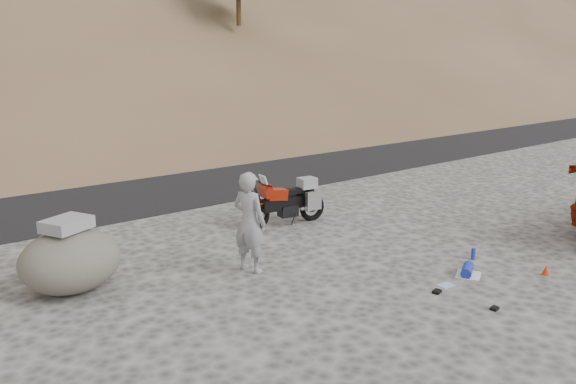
% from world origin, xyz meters
% --- Properties ---
extents(ground, '(140.00, 140.00, 0.00)m').
position_xyz_m(ground, '(0.00, 0.00, 0.00)').
color(ground, '#42403D').
rests_on(ground, ground).
extents(road, '(120.00, 7.00, 0.05)m').
position_xyz_m(road, '(0.00, 9.00, 0.00)').
color(road, black).
rests_on(road, ground).
extents(motorcycle, '(2.05, 0.75, 1.22)m').
position_xyz_m(motorcycle, '(1.22, 3.01, 0.52)').
color(motorcycle, black).
rests_on(motorcycle, ground).
extents(man, '(0.60, 0.75, 1.79)m').
position_xyz_m(man, '(-1.11, 1.22, 0.00)').
color(man, gray).
rests_on(man, ground).
extents(boulder, '(1.85, 1.67, 1.21)m').
position_xyz_m(boulder, '(-3.85, 2.28, 0.53)').
color(boulder, '#545048').
rests_on(boulder, ground).
extents(gear_white_cloth, '(0.58, 0.56, 0.01)m').
position_xyz_m(gear_white_cloth, '(1.72, -1.32, 0.01)').
color(gear_white_cloth, white).
rests_on(gear_white_cloth, ground).
extents(gear_blue_mat, '(0.49, 0.38, 0.18)m').
position_xyz_m(gear_blue_mat, '(1.72, -1.29, 0.09)').
color(gear_blue_mat, '#1B2DA5').
rests_on(gear_blue_mat, ground).
extents(gear_bottle, '(0.10, 0.10, 0.22)m').
position_xyz_m(gear_bottle, '(2.48, -0.91, 0.11)').
color(gear_bottle, '#1B2DA5').
rests_on(gear_bottle, ground).
extents(gear_funnel, '(0.15, 0.15, 0.17)m').
position_xyz_m(gear_funnel, '(2.79, -2.15, 0.09)').
color(gear_funnel, red).
rests_on(gear_funnel, ground).
extents(gear_glove_a, '(0.18, 0.15, 0.04)m').
position_xyz_m(gear_glove_a, '(0.68, -1.44, 0.02)').
color(gear_glove_a, black).
rests_on(gear_glove_a, ground).
extents(gear_glove_b, '(0.14, 0.11, 0.04)m').
position_xyz_m(gear_glove_b, '(0.84, -2.37, 0.02)').
color(gear_glove_b, black).
rests_on(gear_glove_b, ground).
extents(gear_blue_cloth, '(0.28, 0.22, 0.01)m').
position_xyz_m(gear_blue_cloth, '(1.05, -1.36, 0.01)').
color(gear_blue_cloth, '#97B5EA').
rests_on(gear_blue_cloth, ground).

